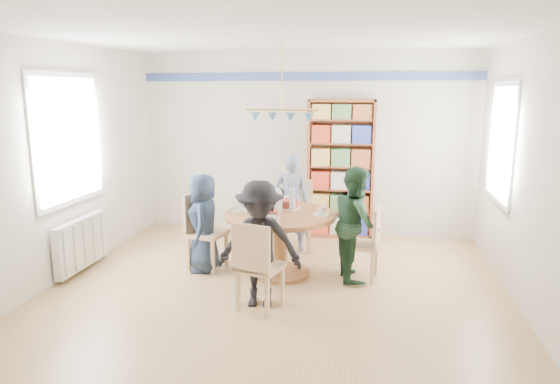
% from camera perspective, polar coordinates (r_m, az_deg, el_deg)
% --- Properties ---
extents(ground, '(5.00, 5.00, 0.00)m').
position_cam_1_polar(ground, '(5.47, -0.79, -11.69)').
color(ground, tan).
extents(room_shell, '(5.00, 5.00, 5.00)m').
position_cam_1_polar(room_shell, '(5.95, -1.65, 6.65)').
color(room_shell, white).
rests_on(room_shell, ground).
extents(radiator, '(0.12, 1.00, 0.60)m').
position_cam_1_polar(radiator, '(6.50, -21.72, -5.44)').
color(radiator, silver).
rests_on(radiator, ground).
extents(dining_table, '(1.30, 1.30, 0.75)m').
position_cam_1_polar(dining_table, '(5.87, 0.02, -4.27)').
color(dining_table, brown).
rests_on(dining_table, ground).
extents(chair_left, '(0.49, 0.49, 0.94)m').
position_cam_1_polar(chair_left, '(6.18, -8.95, -3.99)').
color(chair_left, tan).
rests_on(chair_left, ground).
extents(chair_right, '(0.43, 0.43, 0.86)m').
position_cam_1_polar(chair_right, '(5.84, 9.99, -5.40)').
color(chair_right, tan).
rests_on(chair_right, ground).
extents(chair_far, '(0.46, 0.46, 0.95)m').
position_cam_1_polar(chair_far, '(6.86, 1.96, -2.22)').
color(chair_far, tan).
rests_on(chair_far, ground).
extents(chair_near, '(0.50, 0.50, 0.92)m').
position_cam_1_polar(chair_near, '(4.93, -2.72, -8.08)').
color(chair_near, tan).
rests_on(chair_near, ground).
extents(person_left, '(0.50, 0.65, 1.19)m').
position_cam_1_polar(person_left, '(6.07, -8.76, -3.49)').
color(person_left, '#192538').
rests_on(person_left, ground).
extents(person_right, '(0.63, 0.73, 1.32)m').
position_cam_1_polar(person_right, '(5.80, 8.68, -3.55)').
color(person_right, '#19321F').
rests_on(person_right, ground).
extents(person_far, '(0.51, 0.36, 1.33)m').
position_cam_1_polar(person_far, '(6.75, 1.35, -1.20)').
color(person_far, gray).
rests_on(person_far, ground).
extents(person_near, '(0.88, 0.56, 1.29)m').
position_cam_1_polar(person_near, '(5.02, -2.34, -5.99)').
color(person_near, black).
rests_on(person_near, ground).
extents(bookshelf, '(0.97, 0.29, 2.03)m').
position_cam_1_polar(bookshelf, '(7.37, 6.96, 2.44)').
color(bookshelf, brown).
rests_on(bookshelf, ground).
extents(tableware, '(1.16, 1.16, 0.31)m').
position_cam_1_polar(tableware, '(5.83, -0.17, -1.73)').
color(tableware, white).
rests_on(tableware, dining_table).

